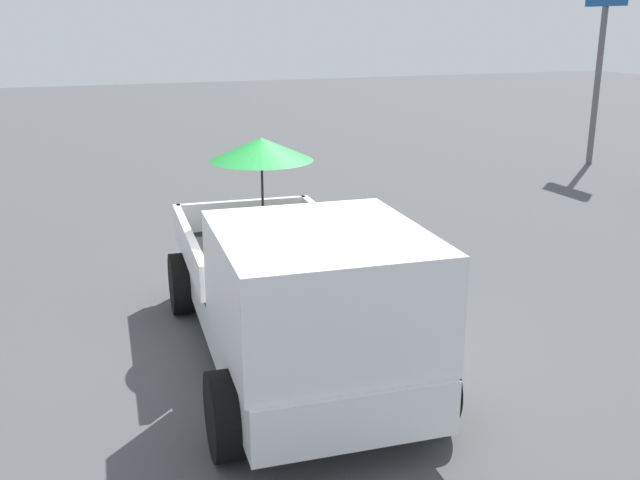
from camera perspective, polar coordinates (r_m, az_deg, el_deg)
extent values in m
plane|color=#4C4C4F|center=(8.45, -2.68, -9.22)|extent=(80.00, 80.00, 0.00)
cylinder|color=black|center=(7.09, 8.67, -11.17)|extent=(0.82, 0.35, 0.80)
cylinder|color=black|center=(6.58, -7.46, -13.49)|extent=(0.82, 0.35, 0.80)
cylinder|color=black|center=(10.10, 0.29, -2.32)|extent=(0.82, 0.35, 0.80)
cylinder|color=black|center=(9.74, -10.84, -3.35)|extent=(0.82, 0.35, 0.80)
cube|color=white|center=(8.21, -2.74, -5.65)|extent=(5.14, 2.24, 0.50)
cube|color=white|center=(6.67, 0.08, -3.77)|extent=(2.26, 2.04, 1.08)
cube|color=#4C606B|center=(5.71, 2.96, -5.25)|extent=(0.21, 1.72, 0.64)
cube|color=black|center=(9.17, -4.49, -1.39)|extent=(2.95, 2.08, 0.06)
cube|color=white|center=(9.33, 1.01, 0.45)|extent=(2.80, 0.35, 0.40)
cube|color=white|center=(8.97, -10.28, -0.50)|extent=(2.80, 0.35, 0.40)
cube|color=white|center=(10.38, -6.10, 2.04)|extent=(0.26, 1.84, 0.40)
ellipsoid|color=olive|center=(8.92, -4.73, 0.03)|extent=(0.71, 0.38, 0.52)
sphere|color=olive|center=(8.55, -4.37, 1.53)|extent=(0.30, 0.30, 0.28)
cone|color=olive|center=(8.53, -3.86, 2.48)|extent=(0.10, 0.10, 0.12)
cone|color=olive|center=(8.50, -4.91, 2.40)|extent=(0.10, 0.10, 0.12)
cylinder|color=black|center=(9.07, -4.52, 2.66)|extent=(0.03, 0.03, 1.24)
cone|color=#19722D|center=(8.92, -4.63, 7.15)|extent=(1.38, 1.38, 0.28)
cylinder|color=#59595B|center=(20.92, 20.94, 11.14)|extent=(0.16, 0.16, 4.09)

